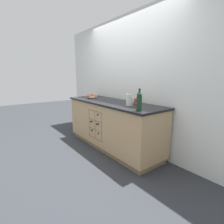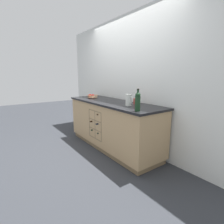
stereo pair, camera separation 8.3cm
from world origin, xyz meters
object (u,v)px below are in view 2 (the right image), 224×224
object	(u,v)px
fruit_bowl	(92,96)
ceramic_mug	(136,101)
white_pitcher	(129,100)
standing_wine_bottle	(138,101)

from	to	relation	value
fruit_bowl	ceramic_mug	size ratio (longest dim) A/B	2.17
fruit_bowl	white_pitcher	world-z (taller)	white_pitcher
standing_wine_bottle	ceramic_mug	bearing A→B (deg)	138.98
fruit_bowl	standing_wine_bottle	xyz separation A→B (m)	(1.69, -0.23, 0.10)
white_pitcher	ceramic_mug	world-z (taller)	white_pitcher
fruit_bowl	standing_wine_bottle	size ratio (longest dim) A/B	0.80
white_pitcher	standing_wine_bottle	distance (m)	0.46
standing_wine_bottle	fruit_bowl	bearing A→B (deg)	172.26
ceramic_mug	standing_wine_bottle	world-z (taller)	standing_wine_bottle
ceramic_mug	standing_wine_bottle	size ratio (longest dim) A/B	0.37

